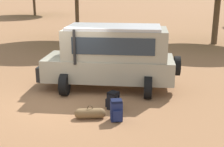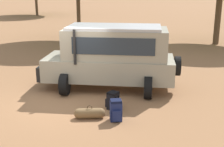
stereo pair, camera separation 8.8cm
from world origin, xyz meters
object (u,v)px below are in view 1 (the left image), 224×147
at_px(safari_vehicle, 112,56).
at_px(backpack_beside_front_wheel, 116,111).
at_px(duffel_bag_low_black_case, 90,113).
at_px(backpack_cluster_center, 113,101).

relative_size(safari_vehicle, backpack_beside_front_wheel, 8.32).
height_order(safari_vehicle, duffel_bag_low_black_case, safari_vehicle).
bearing_deg(safari_vehicle, backpack_beside_front_wheel, -66.16).
bearing_deg(backpack_cluster_center, safari_vehicle, 112.16).
bearing_deg(safari_vehicle, duffel_bag_low_black_case, -81.92).
bearing_deg(backpack_beside_front_wheel, safari_vehicle, 113.84).
xyz_separation_m(backpack_cluster_center, duffel_bag_low_black_case, (-0.38, -0.95, -0.12)).
xyz_separation_m(safari_vehicle, backpack_cluster_center, (0.79, -1.94, -1.01)).
height_order(safari_vehicle, backpack_cluster_center, safari_vehicle).
distance_m(backpack_beside_front_wheel, backpack_cluster_center, 0.92).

